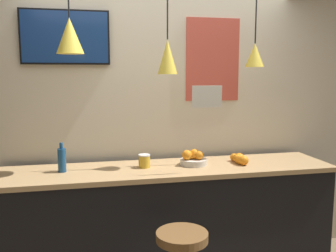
{
  "coord_description": "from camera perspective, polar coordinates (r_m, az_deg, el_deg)",
  "views": [
    {
      "loc": [
        -0.66,
        -2.41,
        1.79
      ],
      "look_at": [
        0.0,
        0.59,
        1.35
      ],
      "focal_mm": 40.0,
      "sensor_mm": 36.0,
      "label": 1
    }
  ],
  "objects": [
    {
      "name": "back_wall",
      "position": [
        3.5,
        -1.49,
        2.52
      ],
      "size": [
        8.0,
        0.06,
        2.9
      ],
      "color": "beige",
      "rests_on": "ground_plane"
    },
    {
      "name": "service_counter",
      "position": [
        3.33,
        0.0,
        -14.65
      ],
      "size": [
        2.82,
        0.63,
        1.0
      ],
      "color": "black",
      "rests_on": "ground_plane"
    },
    {
      "name": "fruit_bowl",
      "position": [
        3.24,
        3.83,
        -4.96
      ],
      "size": [
        0.23,
        0.23,
        0.14
      ],
      "color": "beige",
      "rests_on": "service_counter"
    },
    {
      "name": "orange_pile",
      "position": [
        3.36,
        10.81,
        -4.91
      ],
      "size": [
        0.11,
        0.24,
        0.08
      ],
      "color": "orange",
      "rests_on": "service_counter"
    },
    {
      "name": "juice_bottle",
      "position": [
        3.11,
        -15.87,
        -4.95
      ],
      "size": [
        0.06,
        0.06,
        0.24
      ],
      "color": "navy",
      "rests_on": "service_counter"
    },
    {
      "name": "spread_jar",
      "position": [
        3.15,
        -3.63,
        -5.34
      ],
      "size": [
        0.1,
        0.1,
        0.11
      ],
      "color": "gold",
      "rests_on": "service_counter"
    },
    {
      "name": "pendant_lamp_left",
      "position": [
        3.03,
        -14.75,
        13.21
      ],
      "size": [
        0.21,
        0.21,
        0.87
      ],
      "color": "black"
    },
    {
      "name": "pendant_lamp_middle",
      "position": [
        3.09,
        -0.08,
        10.6
      ],
      "size": [
        0.16,
        0.16,
        1.02
      ],
      "color": "black"
    },
    {
      "name": "pendant_lamp_right",
      "position": [
        3.34,
        13.09,
        10.61
      ],
      "size": [
        0.16,
        0.16,
        0.96
      ],
      "color": "black"
    },
    {
      "name": "mounted_tv",
      "position": [
        3.39,
        -15.39,
        12.93
      ],
      "size": [
        0.75,
        0.04,
        0.46
      ],
      "color": "black"
    },
    {
      "name": "hanging_menu_board",
      "position": [
        2.92,
        5.97,
        4.48
      ],
      "size": [
        0.24,
        0.01,
        0.17
      ],
      "color": "silver"
    },
    {
      "name": "wall_poster",
      "position": [
        3.59,
        6.84,
        9.99
      ],
      "size": [
        0.52,
        0.01,
        0.77
      ],
      "color": "#C64C3D"
    }
  ]
}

